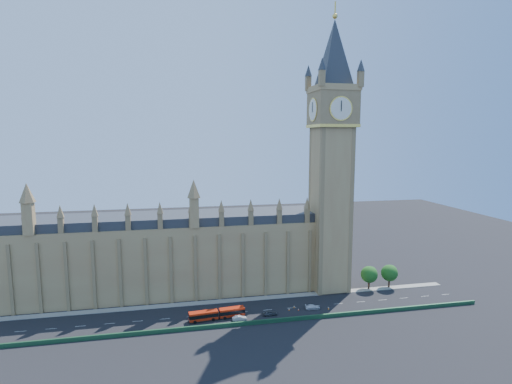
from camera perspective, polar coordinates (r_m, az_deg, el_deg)
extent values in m
plane|color=black|center=(130.74, -3.68, -16.88)|extent=(400.00, 400.00, 0.00)
cube|color=#9E784C|center=(146.29, -14.80, -9.19)|extent=(120.00, 20.00, 25.00)
cube|color=#2D3035|center=(142.93, -14.99, -3.81)|extent=(120.00, 18.00, 3.00)
cube|color=#9E784C|center=(144.64, 10.54, -2.53)|extent=(12.00, 12.00, 58.00)
cube|color=olive|center=(142.74, 10.89, 11.43)|extent=(14.00, 14.00, 12.00)
cylinder|color=silver|center=(136.16, 12.06, 11.59)|extent=(7.20, 0.30, 7.20)
cube|color=#9E784C|center=(143.39, 10.96, 14.23)|extent=(14.50, 14.50, 2.00)
pyramid|color=#2D3035|center=(147.84, 11.21, 23.11)|extent=(20.59, 20.59, 22.00)
sphere|color=#F2C64C|center=(148.06, 11.22, 23.41)|extent=(1.80, 1.80, 1.80)
cube|color=#1E4C2D|center=(122.42, -3.08, -18.36)|extent=(160.00, 0.60, 1.20)
cube|color=gray|center=(139.33, -4.23, -15.25)|extent=(160.00, 3.00, 0.16)
cylinder|color=#382619|center=(153.86, 15.82, -12.50)|extent=(0.70, 0.70, 4.00)
sphere|color=#144C18|center=(152.71, 15.87, -11.27)|extent=(6.00, 6.00, 6.00)
sphere|color=#144C18|center=(153.13, 16.10, -10.98)|extent=(4.38, 4.38, 4.38)
cylinder|color=#382619|center=(157.55, 18.47, -12.12)|extent=(0.70, 0.70, 4.00)
sphere|color=#144C18|center=(156.42, 18.52, -10.92)|extent=(6.00, 6.00, 6.00)
sphere|color=#144C18|center=(156.87, 18.73, -10.64)|extent=(4.38, 4.38, 4.38)
cube|color=#B2220B|center=(126.11, -7.52, -17.17)|extent=(8.84, 3.25, 2.88)
cube|color=#B2220B|center=(127.68, -3.47, -16.80)|extent=(7.89, 3.15, 2.88)
cube|color=black|center=(125.97, -7.52, -17.03)|extent=(8.90, 3.30, 1.10)
cube|color=black|center=(127.54, -3.47, -16.65)|extent=(7.94, 3.21, 1.10)
cylinder|color=black|center=(126.84, -5.59, -17.06)|extent=(1.00, 2.37, 2.31)
cylinder|color=black|center=(125.07, -8.72, -17.91)|extent=(0.98, 0.38, 0.96)
cylinder|color=black|center=(127.22, -8.89, -17.45)|extent=(0.98, 0.38, 0.96)
cylinder|color=black|center=(125.88, -6.11, -17.68)|extent=(0.98, 0.38, 0.96)
cylinder|color=black|center=(128.02, -6.32, -17.23)|extent=(0.98, 0.38, 0.96)
cylinder|color=black|center=(126.52, -4.47, -17.52)|extent=(0.98, 0.38, 0.96)
cylinder|color=black|center=(128.65, -4.72, -17.08)|extent=(0.98, 0.38, 0.96)
cylinder|color=black|center=(127.57, -2.21, -17.28)|extent=(0.98, 0.38, 0.96)
cylinder|color=black|center=(129.68, -2.50, -16.85)|extent=(0.98, 0.38, 0.96)
imported|color=#404448|center=(128.76, 2.01, -16.90)|extent=(4.49, 1.94, 1.51)
imported|color=#AAAEB2|center=(125.69, -2.37, -17.57)|extent=(4.37, 1.57, 1.43)
imported|color=silver|center=(134.26, 8.10, -15.94)|extent=(4.92, 2.43, 1.38)
cube|color=black|center=(135.15, 10.33, -16.13)|extent=(0.49, 0.49, 0.05)
cone|color=orange|center=(135.00, 10.33, -15.99)|extent=(0.54, 0.54, 0.79)
cylinder|color=white|center=(134.96, 10.33, -15.95)|extent=(0.38, 0.38, 0.14)
cube|color=black|center=(132.71, 4.74, -16.50)|extent=(0.49, 0.49, 0.04)
cone|color=#DD600B|center=(132.57, 4.75, -16.37)|extent=(0.54, 0.54, 0.71)
cylinder|color=white|center=(132.53, 4.75, -16.33)|extent=(0.34, 0.34, 0.12)
cube|color=black|center=(132.89, 6.09, -16.48)|extent=(0.46, 0.46, 0.04)
cone|color=#FF4B0D|center=(132.77, 6.09, -16.36)|extent=(0.50, 0.50, 0.64)
cylinder|color=white|center=(132.73, 6.09, -16.32)|extent=(0.31, 0.31, 0.11)
cube|color=black|center=(134.60, 5.47, -16.14)|extent=(0.49, 0.49, 0.04)
cone|color=orange|center=(134.46, 5.47, -16.00)|extent=(0.54, 0.54, 0.78)
cylinder|color=white|center=(134.41, 5.48, -15.96)|extent=(0.38, 0.38, 0.13)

